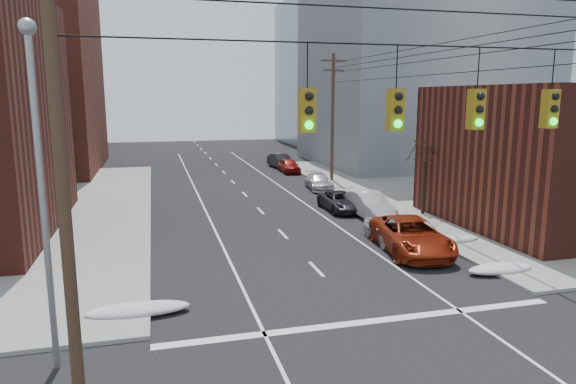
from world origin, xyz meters
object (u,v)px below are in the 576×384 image
lot_car_b (28,202)px  parked_car_d (319,182)px  parked_car_a (388,230)px  parked_car_e (289,166)px  red_pickup (411,236)px  parked_car_b (369,205)px  parked_car_c (341,201)px  parked_car_f (281,161)px  lot_car_a (18,214)px

lot_car_b → parked_car_d: bearing=-86.3°
parked_car_a → parked_car_e: size_ratio=0.95×
red_pickup → parked_car_b: size_ratio=1.25×
parked_car_b → parked_car_d: bearing=88.9°
parked_car_c → parked_car_f: bearing=87.1°
red_pickup → parked_car_a: bearing=109.3°
parked_car_f → lot_car_b: size_ratio=1.00×
parked_car_f → lot_car_a: bearing=-142.1°
parked_car_f → lot_car_b: parked_car_f is taller
parked_car_e → parked_car_f: size_ratio=0.90×
parked_car_a → parked_car_f: 28.67m
lot_car_b → red_pickup: bearing=-131.2°
parked_car_b → parked_car_d: parked_car_b is taller
parked_car_b → lot_car_a: 20.57m
red_pickup → parked_car_c: (-0.06, 9.46, -0.20)m
parked_car_b → parked_car_c: 2.43m
parked_car_c → parked_car_e: bearing=86.5°
parked_car_a → lot_car_a: 20.65m
parked_car_d → lot_car_b: size_ratio=0.98×
parked_car_b → lot_car_a: bearing=172.0°
lot_car_b → lot_car_a: bearing=177.4°
parked_car_d → red_pickup: bearing=-87.5°
parked_car_a → parked_car_f: bearing=91.3°
parked_car_b → parked_car_e: parked_car_b is taller
parked_car_b → parked_car_e: size_ratio=1.17×
parked_car_b → parked_car_a: bearing=-105.2°
parked_car_f → parked_car_b: bearing=-97.5°
parked_car_a → parked_car_f: size_ratio=0.86×
parked_car_a → parked_car_f: (1.44, 28.63, 0.08)m
red_pickup → parked_car_b: 7.35m
lot_car_b → parked_car_c: bearing=-108.4°
parked_car_b → parked_car_e: 19.62m
parked_car_b → parked_car_f: (0.06, 23.13, -0.04)m
parked_car_c → parked_car_d: size_ratio=1.02×
parked_car_a → parked_car_e: bearing=90.9°
red_pickup → parked_car_e: (1.06, 26.91, -0.13)m
parked_car_d → lot_car_b: bearing=-163.8°
parked_car_d → lot_car_b: 21.04m
parked_car_a → parked_car_e: parked_car_e is taller
red_pickup → parked_car_a: red_pickup is taller
red_pickup → lot_car_a: size_ratio=1.41×
parked_car_e → parked_car_f: bearing=91.1°
parked_car_b → parked_car_d: size_ratio=1.08×
parked_car_b → lot_car_b: parked_car_b is taller
red_pickup → parked_car_d: 17.37m
red_pickup → parked_car_a: 1.83m
lot_car_a → parked_car_c: bearing=-112.5°
parked_car_a → parked_car_c: parked_car_a is taller
parked_car_a → lot_car_a: size_ratio=0.91×
parked_car_e → lot_car_a: bearing=-138.9°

